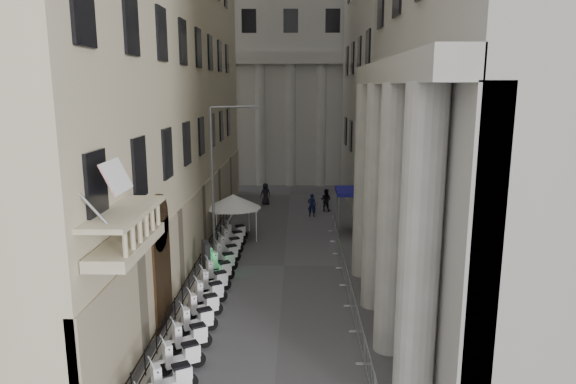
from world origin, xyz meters
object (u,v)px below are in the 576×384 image
info_kiosk (207,260)px  pedestrian_a (312,205)px  pedestrian_b (326,200)px  security_tent (239,203)px  street_lamp (218,168)px

info_kiosk → pedestrian_a: size_ratio=1.12×
info_kiosk → pedestrian_b: info_kiosk is taller
security_tent → street_lamp: 4.32m
street_lamp → security_tent: bearing=57.1°
street_lamp → pedestrian_b: (6.86, 11.12, -4.35)m
security_tent → street_lamp: bearing=-103.5°
security_tent → info_kiosk: bearing=-97.0°
security_tent → pedestrian_b: 10.11m
security_tent → info_kiosk: size_ratio=1.81×
security_tent → street_lamp: (-0.77, -3.20, 2.80)m
street_lamp → pedestrian_b: 13.77m
security_tent → street_lamp: size_ratio=0.41×
street_lamp → pedestrian_a: 11.72m
pedestrian_a → pedestrian_b: size_ratio=0.98×
pedestrian_b → pedestrian_a: bearing=80.5°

